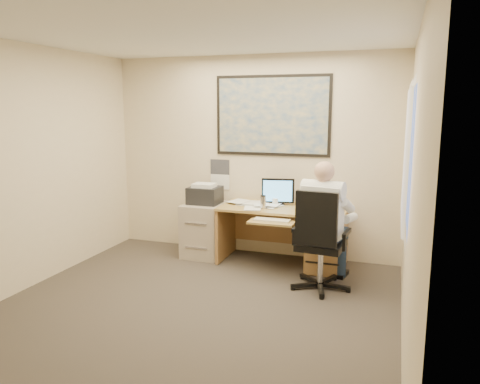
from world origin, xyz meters
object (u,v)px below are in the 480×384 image
(desk, at_px, (308,232))
(person, at_px, (322,226))
(office_chair, at_px, (320,261))
(filing_cabinet, at_px, (205,224))

(desk, xyz_separation_m, person, (0.28, -0.67, 0.28))
(desk, bearing_deg, office_chair, -69.45)
(desk, relative_size, filing_cabinet, 1.60)
(office_chair, xyz_separation_m, person, (-0.00, 0.08, 0.38))
(filing_cabinet, height_order, office_chair, office_chair)
(office_chair, bearing_deg, person, 98.71)
(filing_cabinet, xyz_separation_m, person, (1.69, -0.67, 0.29))
(person, bearing_deg, desk, 123.28)
(filing_cabinet, bearing_deg, office_chair, -24.15)
(desk, distance_m, person, 0.78)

